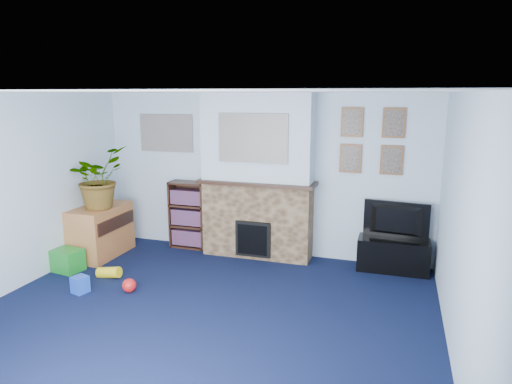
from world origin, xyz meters
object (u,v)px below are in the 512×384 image
(bookshelf, at_px, (189,216))
(sideboard, at_px, (101,233))
(tv_stand, at_px, (393,255))
(television, at_px, (395,221))

(bookshelf, distance_m, sideboard, 1.33)
(sideboard, bearing_deg, tv_stand, 9.02)
(tv_stand, bearing_deg, bookshelf, 178.58)
(tv_stand, bearing_deg, television, 90.00)
(television, xyz_separation_m, bookshelf, (-3.09, 0.06, -0.20))
(television, bearing_deg, sideboard, 15.60)
(tv_stand, xyz_separation_m, bookshelf, (-3.09, 0.08, 0.28))
(bookshelf, relative_size, sideboard, 1.09)
(television, relative_size, sideboard, 0.90)
(television, distance_m, sideboard, 4.26)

